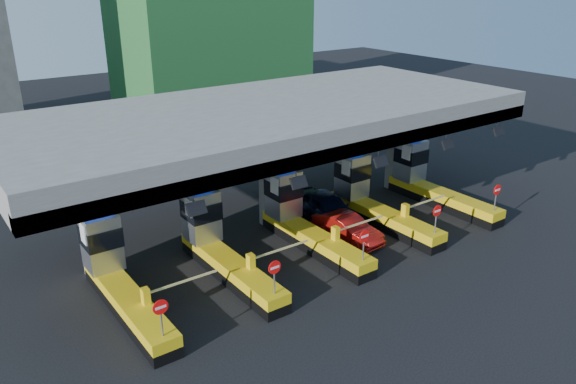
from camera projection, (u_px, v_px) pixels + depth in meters
ground at (303, 243)px, 29.99m from camera, size 120.00×120.00×0.00m
toll_canopy at (272, 120)px, 29.91m from camera, size 28.00×12.09×7.00m
toll_lane_far_left at (115, 273)px, 24.25m from camera, size 4.43×8.00×4.16m
toll_lane_left at (217, 242)px, 26.97m from camera, size 4.43×8.00×4.16m
toll_lane_center at (300, 218)px, 29.69m from camera, size 4.43×8.00×4.16m
toll_lane_right at (369, 197)px, 32.40m from camera, size 4.43×8.00×4.16m
toll_lane_far_right at (428, 179)px, 35.12m from camera, size 4.43×8.00×4.16m
van at (327, 209)px, 32.01m from camera, size 2.61×5.52×1.82m
red_car at (347, 228)px, 30.10m from camera, size 1.85×4.33×1.39m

